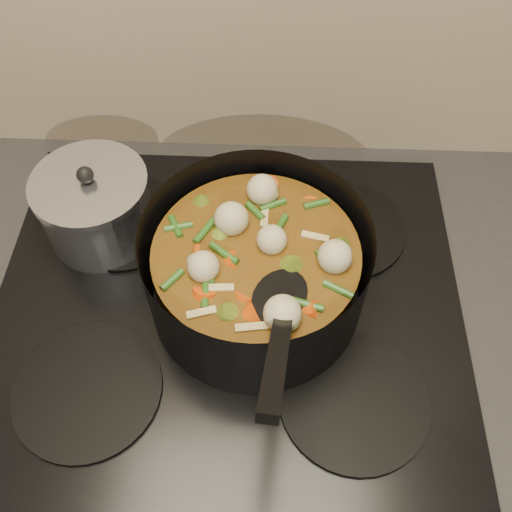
{
  "coord_description": "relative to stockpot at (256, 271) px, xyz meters",
  "views": [
    {
      "loc": [
        0.05,
        1.54,
        1.58
      ],
      "look_at": [
        0.04,
        1.94,
        1.03
      ],
      "focal_mm": 40.0,
      "sensor_mm": 36.0,
      "label": 1
    }
  ],
  "objects": [
    {
      "name": "counter",
      "position": [
        -0.04,
        -0.01,
        -0.54
      ],
      "size": [
        2.64,
        0.64,
        0.91
      ],
      "color": "brown",
      "rests_on": "ground"
    },
    {
      "name": "stovetop",
      "position": [
        -0.04,
        -0.01,
        -0.07
      ],
      "size": [
        0.62,
        0.54,
        0.03
      ],
      "color": "black",
      "rests_on": "counter"
    },
    {
      "name": "saucepan",
      "position": [
        -0.23,
        0.1,
        -0.01
      ],
      "size": [
        0.16,
        0.16,
        0.13
      ],
      "rotation": [
        0.0,
        0.0,
        0.29
      ],
      "color": "silver",
      "rests_on": "stovetop"
    },
    {
      "name": "stockpot",
      "position": [
        0.0,
        0.0,
        0.0
      ],
      "size": [
        0.34,
        0.41,
        0.2
      ],
      "rotation": [
        0.0,
        0.0,
        -0.3
      ],
      "color": "black",
      "rests_on": "stovetop"
    }
  ]
}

